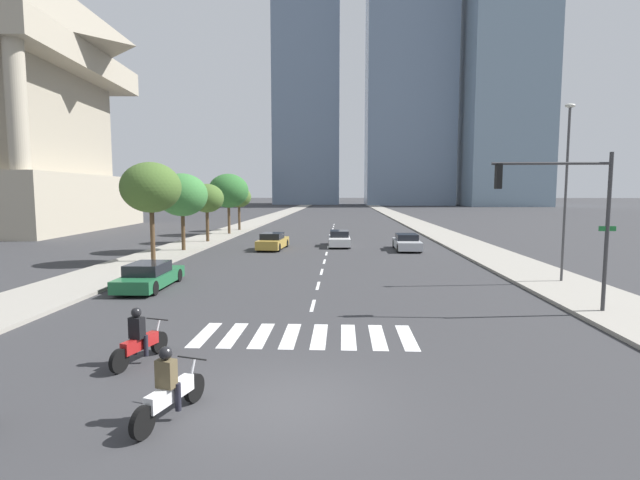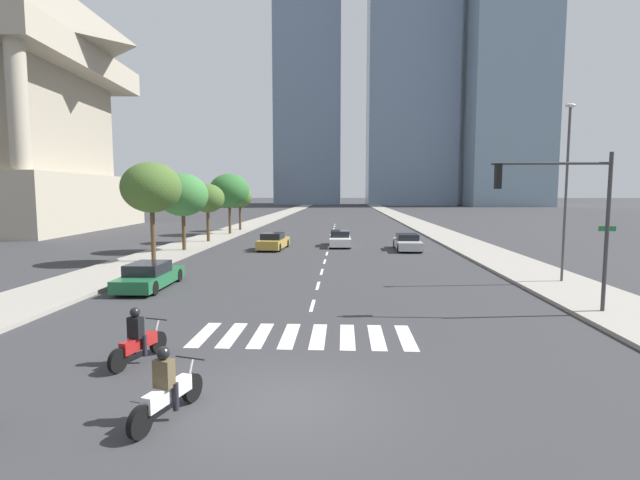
# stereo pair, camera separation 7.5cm
# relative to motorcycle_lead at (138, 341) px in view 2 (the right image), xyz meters

# --- Properties ---
(ground_plane) EXTENTS (800.00, 800.00, 0.00)m
(ground_plane) POSITION_rel_motorcycle_lead_xyz_m (4.13, -2.21, -0.58)
(ground_plane) COLOR #333335
(sidewalk_east) EXTENTS (4.00, 260.00, 0.15)m
(sidewalk_east) POSITION_rel_motorcycle_lead_xyz_m (15.69, 27.79, -0.51)
(sidewalk_east) COLOR gray
(sidewalk_east) RESTS_ON ground
(sidewalk_west) EXTENTS (4.00, 260.00, 0.15)m
(sidewalk_west) POSITION_rel_motorcycle_lead_xyz_m (-7.42, 27.79, -0.51)
(sidewalk_west) COLOR gray
(sidewalk_west) RESTS_ON ground
(crosswalk_near) EXTENTS (6.75, 2.62, 0.01)m
(crosswalk_near) POSITION_rel_motorcycle_lead_xyz_m (4.13, 2.50, -0.58)
(crosswalk_near) COLOR silver
(crosswalk_near) RESTS_ON ground
(lane_divider_center) EXTENTS (0.14, 50.00, 0.01)m
(lane_divider_center) POSITION_rel_motorcycle_lead_xyz_m (4.13, 30.50, -0.58)
(lane_divider_center) COLOR silver
(lane_divider_center) RESTS_ON ground
(motorcycle_lead) EXTENTS (0.89, 2.10, 1.49)m
(motorcycle_lead) POSITION_rel_motorcycle_lead_xyz_m (0.00, 0.00, 0.00)
(motorcycle_lead) COLOR black
(motorcycle_lead) RESTS_ON ground
(motorcycle_third) EXTENTS (0.93, 2.16, 1.49)m
(motorcycle_third) POSITION_rel_motorcycle_lead_xyz_m (1.91, -3.03, -0.00)
(motorcycle_third) COLOR black
(motorcycle_third) RESTS_ON ground
(sedan_gold_0) EXTENTS (2.07, 4.62, 1.31)m
(sedan_gold_0) POSITION_rel_motorcycle_lead_xyz_m (-0.17, 24.97, 0.02)
(sedan_gold_0) COLOR #B28E38
(sedan_gold_0) RESTS_ON ground
(sedan_green_1) EXTENTS (1.85, 4.79, 1.22)m
(sedan_green_1) POSITION_rel_motorcycle_lead_xyz_m (-3.67, 9.55, -0.02)
(sedan_green_1) COLOR #1E6038
(sedan_green_1) RESTS_ON ground
(sedan_white_2) EXTENTS (1.85, 4.75, 1.29)m
(sedan_white_2) POSITION_rel_motorcycle_lead_xyz_m (5.04, 27.41, 0.01)
(sedan_white_2) COLOR silver
(sedan_white_2) RESTS_ON ground
(sedan_silver_3) EXTENTS (1.87, 4.68, 1.23)m
(sedan_silver_3) POSITION_rel_motorcycle_lead_xyz_m (10.30, 25.04, -0.01)
(sedan_silver_3) COLOR #B7BABF
(sedan_silver_3) RESTS_ON ground
(traffic_signal_near) EXTENTS (4.47, 0.28, 5.72)m
(traffic_signal_near) POSITION_rel_motorcycle_lead_xyz_m (13.23, 5.61, 3.49)
(traffic_signal_near) COLOR #333335
(traffic_signal_near) RESTS_ON sidewalk_east
(street_lamp_east) EXTENTS (0.50, 0.24, 8.47)m
(street_lamp_east) POSITION_rel_motorcycle_lead_xyz_m (15.99, 11.55, 4.41)
(street_lamp_east) COLOR #3F3F42
(street_lamp_east) RESTS_ON sidewalk_east
(street_tree_nearest) EXTENTS (3.69, 3.69, 6.18)m
(street_tree_nearest) POSITION_rel_motorcycle_lead_xyz_m (-6.62, 17.27, 4.16)
(street_tree_nearest) COLOR #4C3823
(street_tree_nearest) RESTS_ON sidewalk_west
(street_tree_second) EXTENTS (3.74, 3.74, 5.71)m
(street_tree_second) POSITION_rel_motorcycle_lead_xyz_m (-6.62, 23.00, 3.68)
(street_tree_second) COLOR #4C3823
(street_tree_second) RESTS_ON sidewalk_west
(street_tree_third) EXTENTS (2.96, 2.96, 5.06)m
(street_tree_third) POSITION_rel_motorcycle_lead_xyz_m (-6.62, 29.40, 3.35)
(street_tree_third) COLOR #4C3823
(street_tree_third) RESTS_ON sidewalk_west
(street_tree_fourth) EXTENTS (4.16, 4.16, 6.25)m
(street_tree_fourth) POSITION_rel_motorcycle_lead_xyz_m (-6.62, 37.41, 4.04)
(street_tree_fourth) COLOR #4C3823
(street_tree_fourth) RESTS_ON sidewalk_west
(street_tree_fifth) EXTENTS (2.81, 2.81, 4.99)m
(street_tree_fifth) POSITION_rel_motorcycle_lead_xyz_m (-6.62, 42.39, 3.33)
(street_tree_fifth) COLOR #4C3823
(street_tree_fifth) RESTS_ON sidewalk_west
(office_tower_left_skyline) EXTENTS (24.74, 26.05, 93.30)m
(office_tower_left_skyline) POSITION_rel_motorcycle_lead_xyz_m (-8.34, 176.31, 45.54)
(office_tower_left_skyline) COLOR slate
(office_tower_left_skyline) RESTS_ON ground
(office_tower_center_skyline) EXTENTS (29.98, 23.49, 137.17)m
(office_tower_center_skyline) POSITION_rel_motorcycle_lead_xyz_m (28.74, 162.77, 63.12)
(office_tower_center_skyline) COLOR slate
(office_tower_center_skyline) RESTS_ON ground
(office_tower_right_skyline) EXTENTS (25.65, 28.95, 140.61)m
(office_tower_right_skyline) POSITION_rel_motorcycle_lead_xyz_m (58.64, 153.18, 63.38)
(office_tower_right_skyline) COLOR #7A93A8
(office_tower_right_skyline) RESTS_ON ground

